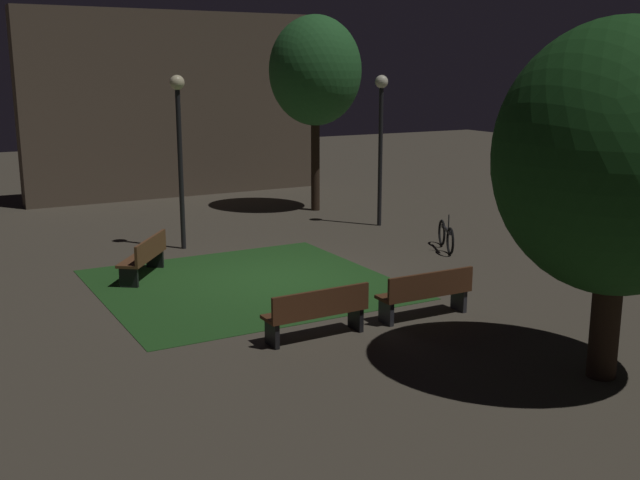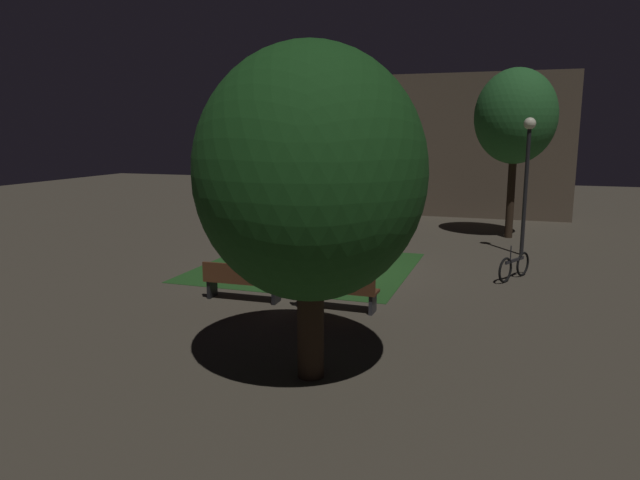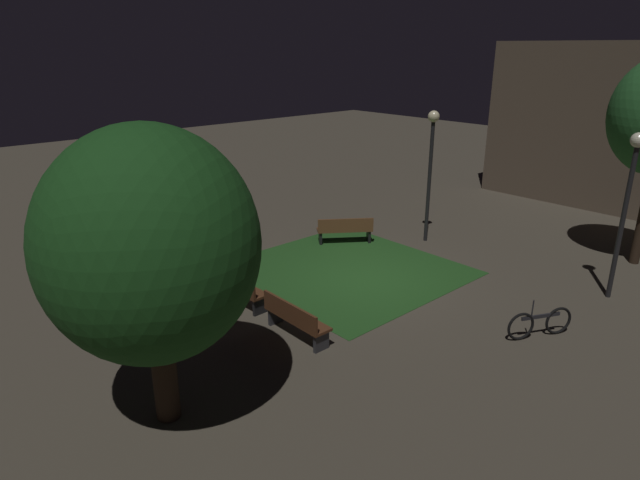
% 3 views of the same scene
% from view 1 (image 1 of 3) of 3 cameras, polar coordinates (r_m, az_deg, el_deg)
% --- Properties ---
extents(ground_plane, '(60.00, 60.00, 0.00)m').
position_cam_1_polar(ground_plane, '(16.11, -2.73, -3.02)').
color(ground_plane, '#4C4438').
extents(grass_lawn, '(5.82, 5.64, 0.01)m').
position_cam_1_polar(grass_lawn, '(15.85, -5.65, -3.32)').
color(grass_lawn, '#23511E').
rests_on(grass_lawn, ground).
extents(bench_back_row, '(1.81, 0.52, 0.88)m').
position_cam_1_polar(bench_back_row, '(12.52, -0.20, -5.37)').
color(bench_back_row, '#512D19').
rests_on(bench_back_row, ground).
extents(bench_corner, '(1.81, 0.51, 0.88)m').
position_cam_1_polar(bench_corner, '(13.68, 8.01, -3.92)').
color(bench_corner, '#512D19').
rests_on(bench_corner, ground).
extents(bench_lawn_edge, '(1.45, 1.74, 0.88)m').
position_cam_1_polar(bench_lawn_edge, '(16.59, -13.01, -1.15)').
color(bench_lawn_edge, brown).
rests_on(bench_lawn_edge, ground).
extents(tree_lawn_side, '(3.46, 3.46, 5.08)m').
position_cam_1_polar(tree_lawn_side, '(11.18, 21.60, 5.66)').
color(tree_lawn_side, '#2D2116').
rests_on(tree_lawn_side, ground).
extents(tree_back_left, '(2.83, 2.83, 5.98)m').
position_cam_1_polar(tree_back_left, '(23.65, -0.36, 12.56)').
color(tree_back_left, '#2D2116').
rests_on(tree_back_left, ground).
extents(lamp_post_near_wall, '(0.36, 0.36, 4.21)m').
position_cam_1_polar(lamp_post_near_wall, '(21.35, 4.60, 8.73)').
color(lamp_post_near_wall, black).
rests_on(lamp_post_near_wall, ground).
extents(lamp_post_path_center, '(0.36, 0.36, 4.24)m').
position_cam_1_polar(lamp_post_path_center, '(18.75, -10.56, 8.05)').
color(lamp_post_path_center, black).
rests_on(lamp_post_path_center, ground).
extents(bicycle, '(0.77, 1.49, 0.93)m').
position_cam_1_polar(bicycle, '(18.94, 9.46, 0.29)').
color(bicycle, black).
rests_on(bicycle, ground).
extents(building_wall_backdrop, '(10.53, 0.80, 6.30)m').
position_cam_1_polar(building_wall_backdrop, '(27.09, -10.68, 9.94)').
color(building_wall_backdrop, brown).
rests_on(building_wall_backdrop, ground).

